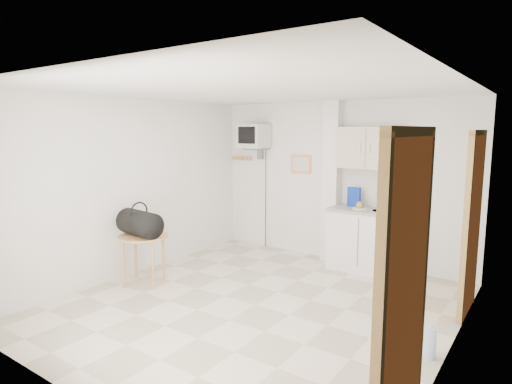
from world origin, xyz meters
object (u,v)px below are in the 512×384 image
Objects in this scene: round_table at (143,241)px; water_bottle at (430,343)px; duffel_bag at (140,223)px; crt_television at (254,137)px.

round_table is 2.05× the size of water_bottle.
crt_television is at bearing 92.57° from duffel_bag.
round_table is at bearing 101.03° from duffel_bag.
duffel_bag is at bearing -175.99° from water_bottle.
crt_television is 4.39m from water_bottle.
round_table is 0.26m from duffel_bag.
duffel_bag is at bearing -94.83° from crt_television.
crt_television is 3.22× the size of round_table.
water_bottle is (3.43, -2.08, -1.79)m from crt_television.
crt_television is at bearing 148.77° from water_bottle.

